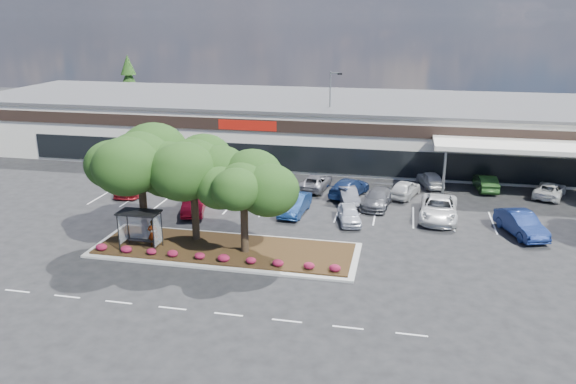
# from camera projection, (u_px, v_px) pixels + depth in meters

# --- Properties ---
(ground) EXTENTS (160.00, 160.00, 0.00)m
(ground) POSITION_uv_depth(u_px,v_px,m) (236.00, 280.00, 33.88)
(ground) COLOR black
(ground) RESTS_ON ground
(retail_store) EXTENTS (80.40, 25.20, 6.25)m
(retail_store) POSITION_uv_depth(u_px,v_px,m) (322.00, 125.00, 64.55)
(retail_store) COLOR silver
(retail_store) RESTS_ON ground
(landscape_island) EXTENTS (18.00, 6.00, 0.26)m
(landscape_island) POSITION_uv_depth(u_px,v_px,m) (225.00, 250.00, 37.97)
(landscape_island) COLOR #ACABA6
(landscape_island) RESTS_ON ground
(lane_markings) EXTENTS (33.12, 20.06, 0.01)m
(lane_markings) POSITION_uv_depth(u_px,v_px,m) (274.00, 221.00, 43.63)
(lane_markings) COLOR silver
(lane_markings) RESTS_ON ground
(shrub_row) EXTENTS (17.00, 0.80, 0.50)m
(shrub_row) POSITION_uv_depth(u_px,v_px,m) (215.00, 257.00, 35.89)
(shrub_row) COLOR maroon
(shrub_row) RESTS_ON landscape_island
(bus_shelter) EXTENTS (2.75, 1.55, 2.59)m
(bus_shelter) POSITION_uv_depth(u_px,v_px,m) (140.00, 219.00, 37.42)
(bus_shelter) COLOR black
(bus_shelter) RESTS_ON landscape_island
(island_tree_west) EXTENTS (7.20, 7.20, 7.89)m
(island_tree_west) POSITION_uv_depth(u_px,v_px,m) (142.00, 185.00, 38.39)
(island_tree_west) COLOR #15350F
(island_tree_west) RESTS_ON landscape_island
(island_tree_mid) EXTENTS (6.60, 6.60, 7.32)m
(island_tree_mid) POSITION_uv_depth(u_px,v_px,m) (194.00, 189.00, 38.44)
(island_tree_mid) COLOR #15350F
(island_tree_mid) RESTS_ON landscape_island
(island_tree_east) EXTENTS (5.80, 5.80, 6.50)m
(island_tree_east) POSITION_uv_depth(u_px,v_px,m) (244.00, 205.00, 36.37)
(island_tree_east) COLOR #15350F
(island_tree_east) RESTS_ON landscape_island
(conifer_north_west) EXTENTS (4.40, 4.40, 10.00)m
(conifer_north_west) POSITION_uv_depth(u_px,v_px,m) (130.00, 89.00, 81.21)
(conifer_north_west) COLOR #15350F
(conifer_north_west) RESTS_ON ground
(person_waiting) EXTENTS (0.83, 0.71, 1.93)m
(person_waiting) POSITION_uv_depth(u_px,v_px,m) (153.00, 233.00, 37.85)
(person_waiting) COLOR #594C47
(person_waiting) RESTS_ON landscape_island
(light_pole) EXTENTS (1.43, 0.52, 9.84)m
(light_pole) POSITION_uv_depth(u_px,v_px,m) (330.00, 125.00, 58.32)
(light_pole) COLOR #ACABA6
(light_pole) RESTS_ON ground
(car_0) EXTENTS (2.73, 5.66, 1.59)m
(car_0) POSITION_uv_depth(u_px,v_px,m) (134.00, 184.00, 50.40)
(car_0) COLOR maroon
(car_0) RESTS_ON ground
(car_1) EXTENTS (2.87, 5.07, 1.58)m
(car_1) POSITION_uv_depth(u_px,v_px,m) (194.00, 203.00, 45.31)
(car_1) COLOR maroon
(car_1) RESTS_ON ground
(car_2) EXTENTS (4.52, 6.61, 1.68)m
(car_2) POSITION_uv_depth(u_px,v_px,m) (248.00, 187.00, 49.25)
(car_2) COLOR #13431E
(car_2) RESTS_ON ground
(car_3) EXTENTS (2.03, 4.92, 1.58)m
(car_3) POSITION_uv_depth(u_px,v_px,m) (295.00, 204.00, 45.00)
(car_3) COLOR navy
(car_3) RESTS_ON ground
(car_4) EXTENTS (2.58, 4.35, 1.35)m
(car_4) POSITION_uv_depth(u_px,v_px,m) (348.00, 196.00, 47.47)
(car_4) COLOR #5E5D65
(car_4) RESTS_ON ground
(car_5) EXTENTS (2.44, 4.19, 1.34)m
(car_5) POSITION_uv_depth(u_px,v_px,m) (349.00, 214.00, 43.07)
(car_5) COLOR silver
(car_5) RESTS_ON ground
(car_6) EXTENTS (2.64, 5.19, 1.44)m
(car_6) POSITION_uv_depth(u_px,v_px,m) (378.00, 198.00, 46.70)
(car_6) COLOR #505258
(car_6) RESTS_ON ground
(car_7) EXTENTS (3.16, 6.25, 1.69)m
(car_7) POSITION_uv_depth(u_px,v_px,m) (439.00, 209.00, 43.81)
(car_7) COLOR silver
(car_7) RESTS_ON ground
(car_8) EXTENTS (3.38, 5.40, 1.68)m
(car_8) POSITION_uv_depth(u_px,v_px,m) (521.00, 224.00, 40.63)
(car_8) COLOR navy
(car_8) RESTS_ON ground
(car_9) EXTENTS (2.61, 4.73, 1.48)m
(car_9) POSITION_uv_depth(u_px,v_px,m) (204.00, 179.00, 52.21)
(car_9) COLOR black
(car_9) RESTS_ON ground
(car_10) EXTENTS (2.81, 4.44, 1.41)m
(car_10) POSITION_uv_depth(u_px,v_px,m) (249.00, 174.00, 53.98)
(car_10) COLOR #184C26
(car_10) RESTS_ON ground
(car_11) EXTENTS (3.02, 5.43, 1.69)m
(car_11) POSITION_uv_depth(u_px,v_px,m) (232.00, 178.00, 52.03)
(car_11) COLOR #515258
(car_11) RESTS_ON ground
(car_12) EXTENTS (2.82, 5.16, 1.37)m
(car_12) POSITION_uv_depth(u_px,v_px,m) (316.00, 182.00, 51.30)
(car_12) COLOR slate
(car_12) RESTS_ON ground
(car_13) EXTENTS (3.70, 5.73, 1.54)m
(car_13) POSITION_uv_depth(u_px,v_px,m) (349.00, 187.00, 49.48)
(car_13) COLOR navy
(car_13) RESTS_ON ground
(car_14) EXTENTS (3.07, 4.74, 1.50)m
(car_14) POSITION_uv_depth(u_px,v_px,m) (405.00, 189.00, 49.18)
(car_14) COLOR silver
(car_14) RESTS_ON ground
(car_15) EXTENTS (2.81, 4.51, 1.43)m
(car_15) POSITION_uv_depth(u_px,v_px,m) (430.00, 179.00, 52.20)
(car_15) COLOR silver
(car_15) RESTS_ON ground
(car_16) EXTENTS (2.01, 4.63, 1.48)m
(car_16) POSITION_uv_depth(u_px,v_px,m) (485.00, 182.00, 51.05)
(car_16) COLOR #1F471B
(car_16) RESTS_ON ground
(car_17) EXTENTS (3.79, 5.24, 1.33)m
(car_17) POSITION_uv_depth(u_px,v_px,m) (550.00, 190.00, 49.10)
(car_17) COLOR white
(car_17) RESTS_ON ground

